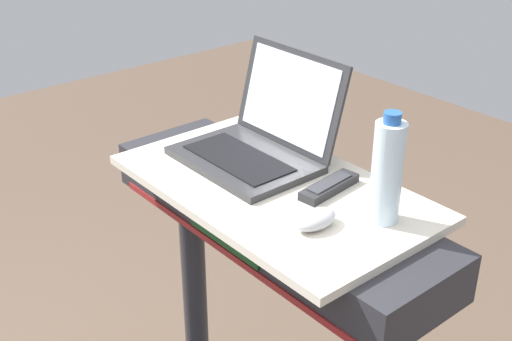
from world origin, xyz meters
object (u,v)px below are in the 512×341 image
(water_bottle, at_px, (387,171))
(tv_remote, at_px, (329,187))
(laptop, at_px, (259,139))
(computer_mouse, at_px, (315,219))

(water_bottle, height_order, tv_remote, water_bottle)
(laptop, relative_size, tv_remote, 2.03)
(water_bottle, distance_m, tv_remote, 0.18)
(computer_mouse, bearing_deg, tv_remote, 124.12)
(computer_mouse, xyz_separation_m, tv_remote, (-0.09, 0.13, -0.01))
(laptop, distance_m, tv_remote, 0.23)
(laptop, bearing_deg, tv_remote, 4.24)
(laptop, distance_m, water_bottle, 0.39)
(laptop, xyz_separation_m, computer_mouse, (0.31, -0.12, -0.03))
(laptop, relative_size, water_bottle, 1.42)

